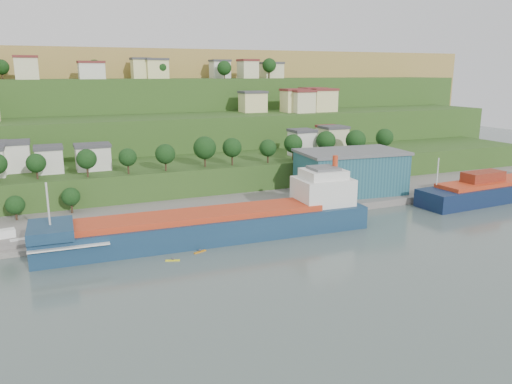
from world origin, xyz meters
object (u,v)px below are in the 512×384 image
cargo_ship_near (221,225)px  caravan (1,236)px  kayak_orange (200,251)px  warehouse (350,171)px

cargo_ship_near → caravan: (-46.53, 13.39, -0.64)m
caravan → kayak_orange: bearing=-37.1°
cargo_ship_near → warehouse: size_ratio=2.36×
cargo_ship_near → warehouse: (48.34, 19.91, 5.29)m
warehouse → caravan: (-94.87, -6.52, -5.93)m
cargo_ship_near → kayak_orange: 10.70m
cargo_ship_near → kayak_orange: size_ratio=25.87×
warehouse → cargo_ship_near: bearing=-152.5°
warehouse → kayak_orange: warehouse is taller
warehouse → caravan: size_ratio=5.83×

